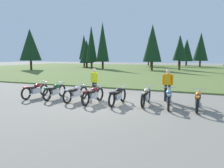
{
  "coord_description": "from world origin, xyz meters",
  "views": [
    {
      "loc": [
        4.23,
        -9.92,
        2.34
      ],
      "look_at": [
        0.0,
        0.6,
        0.9
      ],
      "focal_mm": 34.91,
      "sensor_mm": 36.0,
      "label": 1
    }
  ],
  "objects_px": {
    "motorcycle_red": "(36,90)",
    "motorcycle_sky_blue": "(169,98)",
    "motorcycle_british_green": "(55,91)",
    "motorcycle_maroon": "(93,95)",
    "rider_in_hivis_vest": "(168,83)",
    "motorcycle_orange": "(198,100)",
    "motorcycle_black": "(118,96)",
    "rider_checking_bike": "(94,81)",
    "motorcycle_silver": "(76,93)",
    "motorcycle_cream": "(146,96)"
  },
  "relations": [
    {
      "from": "motorcycle_red",
      "to": "motorcycle_sky_blue",
      "type": "relative_size",
      "value": 1.0
    },
    {
      "from": "motorcycle_british_green",
      "to": "motorcycle_maroon",
      "type": "bearing_deg",
      "value": -5.83
    },
    {
      "from": "rider_in_hivis_vest",
      "to": "motorcycle_orange",
      "type": "bearing_deg",
      "value": -42.2
    },
    {
      "from": "motorcycle_red",
      "to": "motorcycle_black",
      "type": "relative_size",
      "value": 1.0
    },
    {
      "from": "motorcycle_maroon",
      "to": "motorcycle_black",
      "type": "height_order",
      "value": "same"
    },
    {
      "from": "motorcycle_maroon",
      "to": "rider_in_hivis_vest",
      "type": "height_order",
      "value": "rider_in_hivis_vest"
    },
    {
      "from": "motorcycle_british_green",
      "to": "rider_checking_bike",
      "type": "xyz_separation_m",
      "value": [
        1.87,
        1.15,
        0.51
      ]
    },
    {
      "from": "motorcycle_british_green",
      "to": "motorcycle_red",
      "type": "bearing_deg",
      "value": -172.97
    },
    {
      "from": "motorcycle_black",
      "to": "rider_in_hivis_vest",
      "type": "bearing_deg",
      "value": 37.55
    },
    {
      "from": "motorcycle_silver",
      "to": "motorcycle_sky_blue",
      "type": "distance_m",
      "value": 4.73
    },
    {
      "from": "motorcycle_silver",
      "to": "rider_in_hivis_vest",
      "type": "height_order",
      "value": "rider_in_hivis_vest"
    },
    {
      "from": "motorcycle_silver",
      "to": "motorcycle_orange",
      "type": "xyz_separation_m",
      "value": [
        5.98,
        0.35,
        0.0
      ]
    },
    {
      "from": "motorcycle_sky_blue",
      "to": "motorcycle_orange",
      "type": "relative_size",
      "value": 1.0
    },
    {
      "from": "motorcycle_sky_blue",
      "to": "motorcycle_british_green",
      "type": "bearing_deg",
      "value": -177.74
    },
    {
      "from": "rider_checking_bike",
      "to": "motorcycle_cream",
      "type": "bearing_deg",
      "value": -13.32
    },
    {
      "from": "motorcycle_maroon",
      "to": "motorcycle_black",
      "type": "distance_m",
      "value": 1.25
    },
    {
      "from": "rider_in_hivis_vest",
      "to": "motorcycle_british_green",
      "type": "bearing_deg",
      "value": -164.67
    },
    {
      "from": "motorcycle_british_green",
      "to": "rider_checking_bike",
      "type": "distance_m",
      "value": 2.25
    },
    {
      "from": "motorcycle_black",
      "to": "motorcycle_sky_blue",
      "type": "bearing_deg",
      "value": 6.69
    },
    {
      "from": "motorcycle_british_green",
      "to": "motorcycle_cream",
      "type": "xyz_separation_m",
      "value": [
        5.03,
        0.4,
        0.0
      ]
    },
    {
      "from": "motorcycle_red",
      "to": "motorcycle_black",
      "type": "height_order",
      "value": "same"
    },
    {
      "from": "motorcycle_black",
      "to": "motorcycle_cream",
      "type": "xyz_separation_m",
      "value": [
        1.3,
        0.44,
        0.0
      ]
    },
    {
      "from": "motorcycle_cream",
      "to": "motorcycle_orange",
      "type": "height_order",
      "value": "same"
    },
    {
      "from": "motorcycle_sky_blue",
      "to": "rider_checking_bike",
      "type": "bearing_deg",
      "value": 168.02
    },
    {
      "from": "motorcycle_sky_blue",
      "to": "motorcycle_black",
      "type": "bearing_deg",
      "value": -173.31
    },
    {
      "from": "motorcycle_maroon",
      "to": "rider_in_hivis_vest",
      "type": "xyz_separation_m",
      "value": [
        3.38,
        1.87,
        0.51
      ]
    },
    {
      "from": "motorcycle_red",
      "to": "motorcycle_cream",
      "type": "bearing_deg",
      "value": 5.0
    },
    {
      "from": "motorcycle_black",
      "to": "motorcycle_cream",
      "type": "distance_m",
      "value": 1.37
    },
    {
      "from": "motorcycle_british_green",
      "to": "rider_in_hivis_vest",
      "type": "distance_m",
      "value": 6.12
    },
    {
      "from": "motorcycle_british_green",
      "to": "motorcycle_silver",
      "type": "distance_m",
      "value": 1.42
    },
    {
      "from": "motorcycle_maroon",
      "to": "motorcycle_cream",
      "type": "xyz_separation_m",
      "value": [
        2.53,
        0.65,
        0.0
      ]
    },
    {
      "from": "rider_checking_bike",
      "to": "motorcycle_red",
      "type": "bearing_deg",
      "value": -157.22
    },
    {
      "from": "motorcycle_cream",
      "to": "motorcycle_red",
      "type": "bearing_deg",
      "value": -175.0
    },
    {
      "from": "rider_in_hivis_vest",
      "to": "motorcycle_maroon",
      "type": "bearing_deg",
      "value": -151.09
    },
    {
      "from": "motorcycle_sky_blue",
      "to": "rider_in_hivis_vest",
      "type": "xyz_separation_m",
      "value": [
        -0.25,
        1.37,
        0.51
      ]
    },
    {
      "from": "motorcycle_british_green",
      "to": "motorcycle_black",
      "type": "bearing_deg",
      "value": -0.61
    },
    {
      "from": "motorcycle_red",
      "to": "motorcycle_sky_blue",
      "type": "distance_m",
      "value": 7.36
    },
    {
      "from": "motorcycle_silver",
      "to": "rider_in_hivis_vest",
      "type": "xyz_separation_m",
      "value": [
        4.47,
        1.72,
        0.51
      ]
    },
    {
      "from": "motorcycle_british_green",
      "to": "motorcycle_black",
      "type": "xyz_separation_m",
      "value": [
        3.73,
        -0.04,
        0.0
      ]
    },
    {
      "from": "motorcycle_black",
      "to": "rider_in_hivis_vest",
      "type": "height_order",
      "value": "rider_in_hivis_vest"
    },
    {
      "from": "motorcycle_orange",
      "to": "rider_checking_bike",
      "type": "height_order",
      "value": "rider_checking_bike"
    },
    {
      "from": "motorcycle_british_green",
      "to": "motorcycle_orange",
      "type": "relative_size",
      "value": 1.0
    },
    {
      "from": "motorcycle_british_green",
      "to": "motorcycle_silver",
      "type": "xyz_separation_m",
      "value": [
        1.41,
        -0.11,
        0.0
      ]
    },
    {
      "from": "motorcycle_sky_blue",
      "to": "motorcycle_red",
      "type": "bearing_deg",
      "value": -176.95
    },
    {
      "from": "motorcycle_maroon",
      "to": "motorcycle_cream",
      "type": "relative_size",
      "value": 1.0
    },
    {
      "from": "motorcycle_red",
      "to": "motorcycle_cream",
      "type": "distance_m",
      "value": 6.28
    },
    {
      "from": "motorcycle_sky_blue",
      "to": "motorcycle_orange",
      "type": "distance_m",
      "value": 1.26
    },
    {
      "from": "motorcycle_cream",
      "to": "motorcycle_black",
      "type": "bearing_deg",
      "value": -161.44
    },
    {
      "from": "motorcycle_british_green",
      "to": "motorcycle_sky_blue",
      "type": "height_order",
      "value": "same"
    },
    {
      "from": "motorcycle_silver",
      "to": "motorcycle_orange",
      "type": "bearing_deg",
      "value": 3.35
    }
  ]
}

